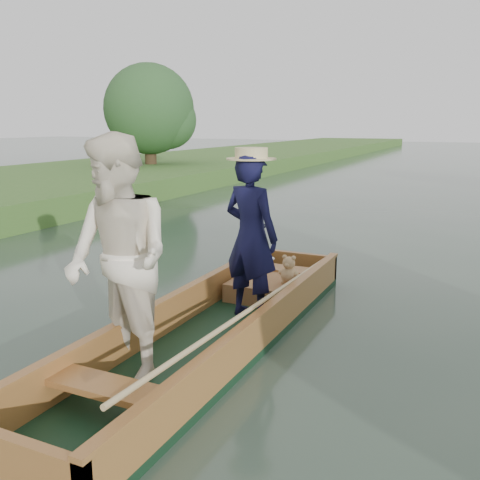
% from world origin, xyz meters
% --- Properties ---
extents(ground, '(120.00, 120.00, 0.00)m').
position_xyz_m(ground, '(0.00, 0.00, 0.00)').
color(ground, '#283D30').
rests_on(ground, ground).
extents(trees_far, '(22.79, 5.68, 4.34)m').
position_xyz_m(trees_far, '(-0.69, 11.78, 2.52)').
color(trees_far, '#47331E').
rests_on(trees_far, ground).
extents(punt, '(1.44, 5.00, 2.10)m').
position_xyz_m(punt, '(-0.12, -0.32, 0.77)').
color(punt, black).
rests_on(punt, ground).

